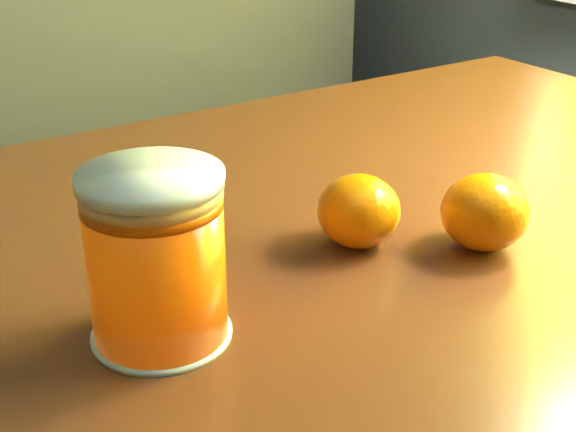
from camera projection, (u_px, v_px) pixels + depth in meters
table at (371, 332)px, 0.71m from camera, size 1.07×0.75×0.79m
juice_glass at (156, 259)px, 0.50m from camera, size 0.09×0.09×0.11m
orange_front at (359, 211)px, 0.63m from camera, size 0.08×0.08×0.06m
orange_back at (485, 212)px, 0.62m from camera, size 0.09×0.09×0.06m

